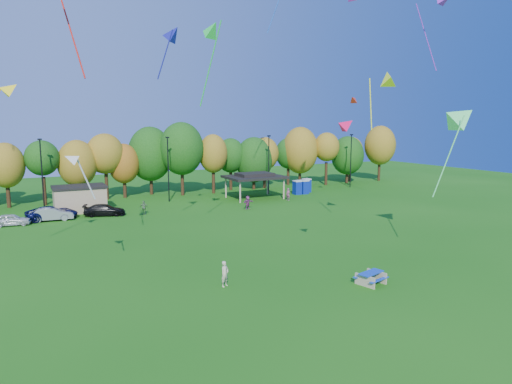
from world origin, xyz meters
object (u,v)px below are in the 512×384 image
car_d (105,210)px  kite_flyer (225,274)px  porta_potties (303,186)px  picnic_table (371,277)px  car_a (11,220)px  car_c (52,213)px  car_b (52,214)px

car_d → kite_flyer: bearing=-155.7°
porta_potties → car_d: (-30.58, -3.94, -0.40)m
picnic_table → car_d: car_d is taller
picnic_table → car_d: size_ratio=0.48×
kite_flyer → car_a: (-13.24, 27.50, -0.23)m
porta_potties → car_d: bearing=-172.7°
car_a → porta_potties: bearing=-76.7°
picnic_table → car_c: car_c is taller
porta_potties → picnic_table: 40.78m
kite_flyer → car_d: bearing=69.9°
car_d → car_a: bearing=113.3°
kite_flyer → car_c: (-9.14, 29.01, -0.11)m
porta_potties → picnic_table: porta_potties is taller
car_a → picnic_table: bearing=-138.4°
porta_potties → car_a: (-40.41, -4.94, -0.45)m
car_a → car_b: bearing=-72.4°
car_a → car_c: size_ratio=0.69×
car_b → car_c: size_ratio=0.84×
car_b → car_c: car_c is taller
car_c → car_d: 5.75m
car_d → car_c: bearing=102.4°
porta_potties → car_d: porta_potties is taller
kite_flyer → car_d: (-3.41, 28.50, -0.19)m
car_b → kite_flyer: bearing=-157.7°
porta_potties → kite_flyer: size_ratio=2.13×
car_c → car_d: bearing=-103.3°
car_c → car_a: bearing=102.1°
porta_potties → car_a: size_ratio=0.98×
car_c → car_b: bearing=167.0°
kite_flyer → car_c: kite_flyer is taller
porta_potties → car_d: 30.84m
kite_flyer → car_a: 30.52m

